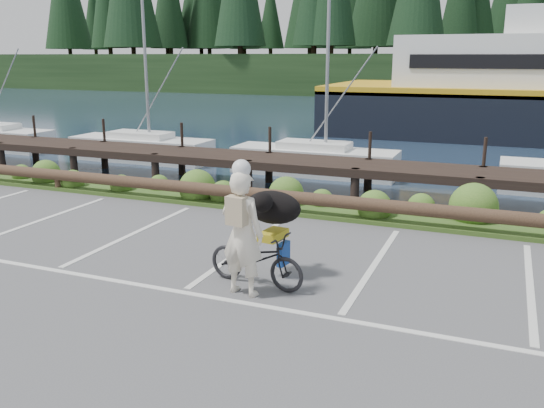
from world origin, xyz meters
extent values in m
plane|color=#4D4D4F|center=(0.00, 0.00, 0.00)|extent=(72.00, 72.00, 0.00)
plane|color=#1A293E|center=(0.00, 48.00, -1.20)|extent=(160.00, 160.00, 0.00)
cube|color=#3D5B21|center=(0.00, 5.30, 0.05)|extent=(34.00, 1.60, 0.10)
imported|color=black|center=(0.98, 0.34, 0.46)|extent=(1.82, 0.84, 0.92)
imported|color=white|center=(0.92, -0.06, 1.01)|extent=(0.79, 0.58, 2.01)
ellipsoid|color=black|center=(1.06, 0.90, 1.21)|extent=(0.61, 1.05, 0.57)
camera|label=1|loc=(4.57, -7.83, 3.68)|focal=38.00mm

